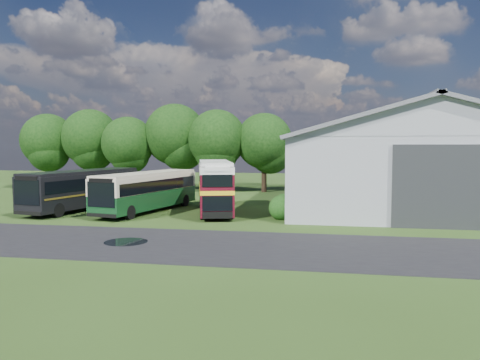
% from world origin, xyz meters
% --- Properties ---
extents(ground, '(120.00, 120.00, 0.00)m').
position_xyz_m(ground, '(0.00, 0.00, 0.00)').
color(ground, '#243B12').
rests_on(ground, ground).
extents(asphalt_road, '(60.00, 8.00, 0.02)m').
position_xyz_m(asphalt_road, '(3.00, -3.00, 0.00)').
color(asphalt_road, black).
rests_on(asphalt_road, ground).
extents(puddle, '(2.20, 2.20, 0.01)m').
position_xyz_m(puddle, '(-1.50, -3.00, 0.00)').
color(puddle, black).
rests_on(puddle, ground).
extents(storage_shed, '(18.80, 24.80, 8.15)m').
position_xyz_m(storage_shed, '(15.00, 15.98, 4.17)').
color(storage_shed, gray).
rests_on(storage_shed, ground).
extents(tree_far_left, '(6.12, 6.12, 8.64)m').
position_xyz_m(tree_far_left, '(-23.00, 24.00, 5.56)').
color(tree_far_left, black).
rests_on(tree_far_left, ground).
extents(tree_left_a, '(6.46, 6.46, 9.12)m').
position_xyz_m(tree_left_a, '(-18.00, 24.50, 5.87)').
color(tree_left_a, black).
rests_on(tree_left_a, ground).
extents(tree_left_b, '(5.78, 5.78, 8.16)m').
position_xyz_m(tree_left_b, '(-13.00, 23.50, 5.25)').
color(tree_left_b, black).
rests_on(tree_left_b, ground).
extents(tree_mid, '(6.80, 6.80, 9.60)m').
position_xyz_m(tree_mid, '(-8.00, 24.80, 6.18)').
color(tree_mid, black).
rests_on(tree_mid, ground).
extents(tree_right_a, '(6.26, 6.26, 8.83)m').
position_xyz_m(tree_right_a, '(-3.00, 23.80, 5.69)').
color(tree_right_a, black).
rests_on(tree_right_a, ground).
extents(tree_right_b, '(5.98, 5.98, 8.45)m').
position_xyz_m(tree_right_b, '(2.00, 24.60, 5.44)').
color(tree_right_b, black).
rests_on(tree_right_b, ground).
extents(shrub_front, '(1.70, 1.70, 1.70)m').
position_xyz_m(shrub_front, '(5.60, 6.00, 0.00)').
color(shrub_front, '#194714').
rests_on(shrub_front, ground).
extents(shrub_mid, '(1.60, 1.60, 1.60)m').
position_xyz_m(shrub_mid, '(5.60, 8.00, 0.00)').
color(shrub_mid, '#194714').
rests_on(shrub_mid, ground).
extents(bus_green_single, '(4.63, 10.98, 2.95)m').
position_xyz_m(bus_green_single, '(-4.64, 7.95, 1.57)').
color(bus_green_single, black).
rests_on(bus_green_single, ground).
extents(bus_maroon_double, '(4.57, 9.15, 3.82)m').
position_xyz_m(bus_maroon_double, '(0.51, 8.10, 1.90)').
color(bus_maroon_double, black).
rests_on(bus_maroon_double, ground).
extents(bus_dark_single, '(4.69, 11.32, 3.04)m').
position_xyz_m(bus_dark_single, '(-9.94, 8.08, 1.62)').
color(bus_dark_single, black).
rests_on(bus_dark_single, ground).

